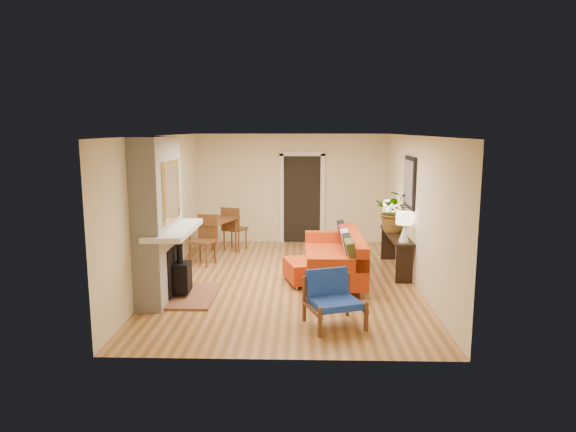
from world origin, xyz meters
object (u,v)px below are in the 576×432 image
Objects in this scene: ottoman at (310,270)px; blue_chair at (332,295)px; sofa at (338,257)px; houseplant at (395,211)px; console_table at (396,241)px; lamp_near at (404,223)px; dining_table at (216,227)px; lamp_far at (390,210)px.

blue_chair is at bearing -81.76° from ottoman.
sofa is 0.60m from ottoman.
console_table is at bearing -87.14° from houseplant.
lamp_near is (1.39, 2.07, 0.66)m from blue_chair.
dining_table is at bearing 120.85° from blue_chair.
dining_table is 4.05m from lamp_near.
ottoman is at bearing -152.87° from console_table.
blue_chair reaches higher than console_table.
houseplant is (-0.01, -0.57, 0.07)m from lamp_far.
ottoman is 1.95m from blue_chair.
houseplant is at bearing -91.01° from lamp_far.
houseplant reaches higher than dining_table.
houseplant is at bearing 65.16° from blue_chair.
dining_table is (-2.50, 1.60, 0.25)m from sofa.
blue_chair is 1.11× the size of houseplant.
blue_chair is at bearing -111.39° from lamp_far.
ottoman is at bearing -147.54° from houseplant.
houseplant is (-0.01, 0.91, 0.07)m from lamp_near.
dining_table is at bearing 164.70° from console_table.
lamp_near is at bearing 56.14° from blue_chair.
blue_chair is 3.36m from houseplant.
blue_chair is (0.28, -1.92, 0.17)m from ottoman.
ottoman is at bearing -135.80° from lamp_far.
sofa is 2.85× the size of houseplant.
dining_table is (-1.98, 1.85, 0.42)m from ottoman.
sofa is 1.24× the size of dining_table.
lamp_far is at bearing 88.99° from houseplant.
blue_chair is 1.69× the size of lamp_far.
lamp_far reaches higher than ottoman.
sofa is at bearing -152.34° from console_table.
sofa is at bearing 83.68° from blue_chair.
blue_chair is 2.58m from lamp_near.
console_table is 0.91m from lamp_far.
ottoman is 1.23× the size of houseplant.
blue_chair is 4.41m from dining_table.
blue_chair is 1.69× the size of lamp_near.
console_table is 3.43× the size of lamp_near.
blue_chair is 0.49× the size of console_table.
lamp_near reaches higher than dining_table.
houseplant reaches higher than console_table.
ottoman is 0.55× the size of console_table.
lamp_near is at bearing -90.00° from lamp_far.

